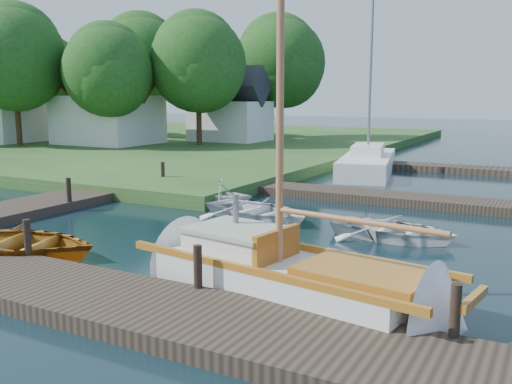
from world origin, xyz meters
The scene contains 25 objects.
ground centered at (0.00, 0.00, 0.00)m, with size 160.00×160.00×0.00m, color black.
near_dock centered at (0.00, -6.00, 0.15)m, with size 18.00×2.20×0.30m, color black.
left_dock centered at (-8.00, 2.00, 0.15)m, with size 2.20×18.00×0.30m, color black.
far_dock centered at (2.00, 6.50, 0.15)m, with size 14.00×1.60×0.30m, color black.
shore centered at (-28.00, 22.00, 0.25)m, with size 50.00×40.00×0.50m, color #274D20.
mooring_post_1 centered at (-3.00, -5.00, 0.70)m, with size 0.16×0.16×0.80m, color black.
mooring_post_2 centered at (1.50, -5.00, 0.70)m, with size 0.16×0.16×0.80m, color black.
mooring_post_3 centered at (6.00, -5.00, 0.70)m, with size 0.16×0.16×0.80m, color black.
mooring_post_4 centered at (-7.00, 0.00, 0.70)m, with size 0.16×0.16×0.80m, color black.
mooring_post_5 centered at (-7.00, 5.00, 0.70)m, with size 0.16×0.16×0.80m, color black.
sailboat centered at (2.99, -3.99, 0.34)m, with size 7.37×3.05×9.83m.
dinghy centered at (-4.05, -4.59, 0.44)m, with size 3.03×4.24×0.88m, color #904D16.
tender_a centered at (-0.85, 1.68, 0.38)m, with size 2.62×3.68×0.76m, color white.
tender_b centered at (-2.87, 2.99, 0.53)m, with size 1.75×2.02×1.07m, color white.
tender_c centered at (3.39, 1.41, 0.35)m, with size 2.39×3.34×0.69m, color white.
marina_boat_0 centered at (-1.11, 13.41, 0.57)m, with size 3.81×8.05×10.35m.
house_a centered at (-20.00, 16.00, 2.96)m, with size 6.30×5.00×6.29m.
house_b centered at (-28.00, 14.00, 2.77)m, with size 5.77×4.50×5.79m.
house_c centered at (-14.00, 22.00, 2.58)m, with size 5.25×4.00×5.28m.
tree_1 centered at (-24.00, 12.05, 6.09)m, with size 6.70×6.70×9.20m.
tree_2 centered at (-18.00, 14.05, 5.25)m, with size 5.83×5.75×7.82m.
tree_3 centered at (-14.00, 18.05, 5.81)m, with size 6.41×6.38×8.74m.
tree_4 centered at (-22.00, 22.05, 6.37)m, with size 7.01×7.01×9.66m.
tree_5 centered at (-30.00, 20.05, 5.42)m, with size 6.00×5.94×8.10m.
tree_7 centered at (-12.00, 26.05, 6.20)m, with size 6.83×6.83×9.38m.
Camera 1 is at (7.19, -13.29, 3.80)m, focal length 40.00 mm.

